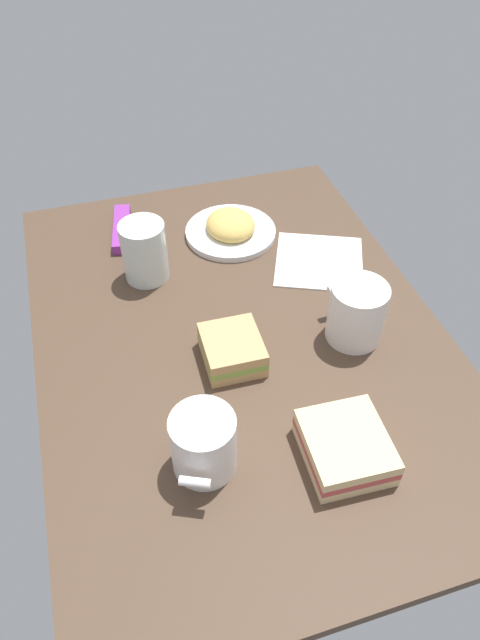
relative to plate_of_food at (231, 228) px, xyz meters
The scene contains 9 objects.
tabletop 26.54cm from the plate_of_food, 166.88° to the left, with size 90.00×64.00×2.00cm, color #4C3828.
plate_of_food is the anchor object (origin of this frame).
coffee_mug_black 33.44cm from the plate_of_food, 160.54° to the right, with size 11.11×8.80×9.97cm.
coffee_mug_milky 50.35cm from the plate_of_food, 159.77° to the left, with size 10.79×8.60×9.16cm.
sandwich_main 51.49cm from the plate_of_food, behind, with size 12.22×11.10×4.40cm.
sandwich_side 31.94cm from the plate_of_food, 164.08° to the left, with size 9.94×9.00×4.40cm.
glass_of_milk 19.23cm from the plate_of_food, 112.51° to the left, with size 7.79×7.79×10.77cm.
snack_bar 20.93cm from the plate_of_food, 71.46° to the left, with size 13.69×3.02×2.00cm, color purple.
paper_napkin 18.28cm from the plate_of_food, 134.11° to the right, with size 15.59×15.59×0.30cm, color white.
Camera 1 is at (-62.57, 19.16, 69.84)cm, focal length 32.99 mm.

